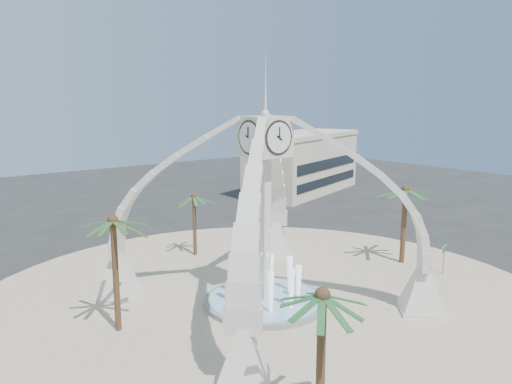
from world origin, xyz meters
TOP-DOWN VIEW (x-y plane):
  - ground at (0.00, 0.00)m, footprint 140.00×140.00m
  - plaza at (0.00, 0.00)m, footprint 40.00×40.00m
  - clock_tower at (-0.00, -0.00)m, footprint 17.94×17.94m
  - fountain at (0.00, 0.00)m, footprint 8.00×8.00m
  - building_ne at (30.00, 28.00)m, footprint 21.87×14.17m
  - palm_east at (14.23, -0.48)m, footprint 5.63×5.63m
  - palm_west at (-9.13, 2.34)m, footprint 4.51×4.51m
  - palm_north at (1.90, 11.85)m, footprint 3.36×3.36m
  - palm_south at (-6.45, -11.36)m, footprint 5.00×5.00m
  - street_sign at (14.41, -4.10)m, footprint 0.87×0.20m

SIDE VIEW (x-z plane):
  - ground at x=0.00m, z-range 0.00..0.00m
  - plaza at x=0.00m, z-range 0.00..0.06m
  - fountain at x=0.00m, z-range -1.52..2.10m
  - street_sign at x=14.41m, z-range 0.52..2.91m
  - building_ne at x=30.00m, z-range 0.01..8.61m
  - palm_north at x=1.90m, z-range 2.22..8.05m
  - palm_south at x=-6.45m, z-range 2.50..9.18m
  - palm_east at x=14.23m, z-range 2.59..9.59m
  - clock_tower at x=0.00m, z-range -1.66..14.64m
  - palm_west at x=-9.13m, z-range 2.86..10.24m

